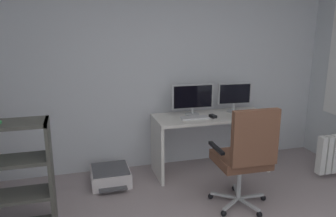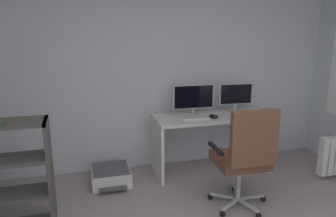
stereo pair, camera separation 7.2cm
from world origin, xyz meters
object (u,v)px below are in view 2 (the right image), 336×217
Objects in this scene: keyboard at (195,118)px; printer at (111,175)px; office_chair at (245,154)px; monitor_secondary at (236,95)px; monitor_main at (193,98)px; computer_mouse at (214,117)px; desk at (212,131)px.

keyboard reaches higher than printer.
printer is at bearing 179.49° from keyboard.
office_chair is at bearing -37.33° from printer.
office_chair reaches higher than printer.
monitor_secondary is 0.40× the size of office_chair.
monitor_secondary reaches higher than office_chair.
office_chair is 1.66m from printer.
monitor_main reaches higher than computer_mouse.
monitor_main is 0.28m from keyboard.
monitor_secondary is (0.57, 0.00, -0.00)m from monitor_main.
printer is at bearing 166.07° from computer_mouse.
desk reaches higher than printer.
monitor_secondary is 1.20m from office_chair.
monitor_secondary is at bearing 4.20° from printer.
monitor_secondary reaches higher than printer.
keyboard is 0.31× the size of office_chair.
computer_mouse is at bearing 88.88° from office_chair.
desk is 1.37m from printer.
printer is at bearing -173.56° from monitor_main.
keyboard is 1.23m from printer.
desk is 0.98m from office_chair.
desk is 0.49m from monitor_main.
computer_mouse is 0.89m from office_chair.
monitor_main is 1.01× the size of printer.
desk is at bearing 87.41° from office_chair.
desk is 2.75× the size of printer.
printer is (-1.07, -0.12, -0.87)m from monitor_main.
desk is 14.56× the size of computer_mouse.
desk is at bearing 19.70° from keyboard.
desk is at bearing 64.58° from computer_mouse.
keyboard is at bearing 163.92° from computer_mouse.
printer is (-1.27, 0.08, -0.67)m from computer_mouse.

